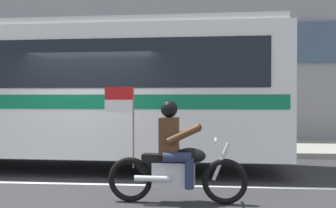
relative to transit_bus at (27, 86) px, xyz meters
The scene contains 6 objects.
ground_plane 2.87m from the transit_bus, 33.53° to the right, with size 60.00×60.00×0.00m, color #2B2B2D.
sidewalk_curb 4.67m from the transit_bus, 65.24° to the left, with size 28.00×3.80×0.15m, color gray.
lane_center_stripe 3.16m from the transit_bus, 44.88° to the right, with size 26.60×0.14×0.01m, color silver.
office_building_facade 7.18m from the transit_bus, 73.78° to the left, with size 28.00×0.89×10.06m.
transit_bus is the anchor object (origin of this frame).
motorcycle_with_rider 4.94m from the transit_bus, 40.28° to the right, with size 2.20×0.64×1.78m.
Camera 1 is at (2.37, -8.56, 1.61)m, focal length 47.02 mm.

